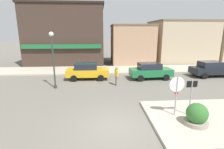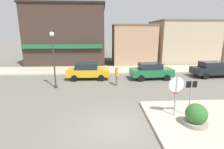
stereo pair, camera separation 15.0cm
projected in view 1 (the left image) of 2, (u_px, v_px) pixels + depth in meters
ground_plane at (116, 126)px, 8.52m from camera, size 160.00×160.00×0.00m
sidewalk_corner at (210, 119)px, 9.11m from camera, size 6.40×4.80×0.15m
kerb_far at (106, 70)px, 20.76m from camera, size 80.00×4.00×0.15m
stop_sign at (177, 91)px, 9.04m from camera, size 0.82×0.08×2.30m
one_way_sign at (191, 94)px, 9.08m from camera, size 0.60×0.07×2.10m
planter at (197, 117)px, 8.31m from camera, size 1.10×1.10×1.23m
lamp_post at (53, 52)px, 13.56m from camera, size 0.36×0.36×4.54m
parked_car_nearest at (87, 71)px, 16.82m from camera, size 4.02×1.91×1.56m
parked_car_second at (150, 71)px, 16.93m from camera, size 4.10×2.06×1.56m
parked_car_third at (211, 69)px, 17.79m from camera, size 4.12×2.11×1.56m
pedestrian_crossing_near at (117, 76)px, 14.79m from camera, size 0.29×0.56×1.61m
building_corner_shop at (67, 35)px, 25.28m from camera, size 10.55×8.51×8.04m
building_storefront_left_near at (132, 44)px, 24.81m from camera, size 5.70×5.77×5.42m
building_storefront_left_mid at (179, 41)px, 26.74m from camera, size 8.27×7.82×6.06m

